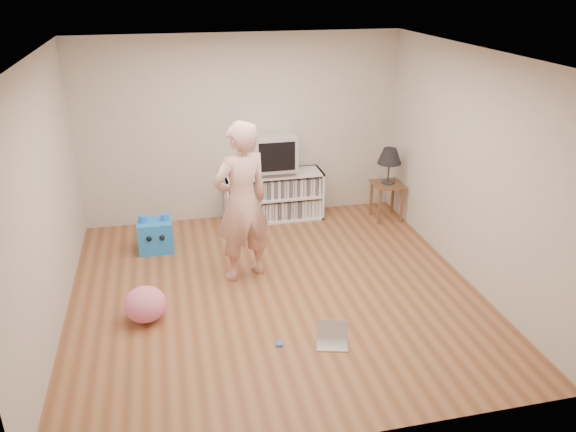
{
  "coord_description": "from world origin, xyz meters",
  "views": [
    {
      "loc": [
        -1.07,
        -5.37,
        3.32
      ],
      "look_at": [
        0.24,
        0.4,
        0.74
      ],
      "focal_mm": 35.0,
      "sensor_mm": 36.0,
      "label": 1
    }
  ],
  "objects_px": {
    "plush_pink": "(145,304)",
    "table_lamp": "(390,157)",
    "media_unit": "(273,196)",
    "crt_tv": "(273,151)",
    "dvd_deck": "(273,171)",
    "person": "(242,203)",
    "side_table": "(387,192)",
    "plush_blue": "(156,235)",
    "laptop": "(332,337)"
  },
  "relations": [
    {
      "from": "dvd_deck",
      "to": "person",
      "type": "height_order",
      "value": "person"
    },
    {
      "from": "dvd_deck",
      "to": "crt_tv",
      "type": "relative_size",
      "value": 0.75
    },
    {
      "from": "dvd_deck",
      "to": "side_table",
      "type": "bearing_deg",
      "value": -13.11
    },
    {
      "from": "media_unit",
      "to": "crt_tv",
      "type": "distance_m",
      "value": 0.67
    },
    {
      "from": "media_unit",
      "to": "person",
      "type": "xyz_separation_m",
      "value": [
        -0.68,
        -1.6,
        0.59
      ]
    },
    {
      "from": "person",
      "to": "crt_tv",
      "type": "bearing_deg",
      "value": -134.25
    },
    {
      "from": "side_table",
      "to": "crt_tv",
      "type": "bearing_deg",
      "value": 167.0
    },
    {
      "from": "dvd_deck",
      "to": "person",
      "type": "bearing_deg",
      "value": -113.35
    },
    {
      "from": "plush_pink",
      "to": "crt_tv",
      "type": "bearing_deg",
      "value": 51.31
    },
    {
      "from": "crt_tv",
      "to": "side_table",
      "type": "bearing_deg",
      "value": -13.0
    },
    {
      "from": "laptop",
      "to": "crt_tv",
      "type": "bearing_deg",
      "value": 104.11
    },
    {
      "from": "dvd_deck",
      "to": "side_table",
      "type": "distance_m",
      "value": 1.66
    },
    {
      "from": "person",
      "to": "plush_blue",
      "type": "bearing_deg",
      "value": -63.24
    },
    {
      "from": "side_table",
      "to": "person",
      "type": "bearing_deg",
      "value": -151.9
    },
    {
      "from": "laptop",
      "to": "plush_blue",
      "type": "xyz_separation_m",
      "value": [
        -1.64,
        2.41,
        0.16
      ]
    },
    {
      "from": "side_table",
      "to": "plush_pink",
      "type": "xyz_separation_m",
      "value": [
        -3.4,
        -1.9,
        -0.23
      ]
    },
    {
      "from": "side_table",
      "to": "table_lamp",
      "type": "relative_size",
      "value": 1.07
    },
    {
      "from": "media_unit",
      "to": "dvd_deck",
      "type": "distance_m",
      "value": 0.39
    },
    {
      "from": "media_unit",
      "to": "laptop",
      "type": "distance_m",
      "value": 3.1
    },
    {
      "from": "dvd_deck",
      "to": "person",
      "type": "xyz_separation_m",
      "value": [
        -0.68,
        -1.58,
        0.2
      ]
    },
    {
      "from": "crt_tv",
      "to": "plush_pink",
      "type": "bearing_deg",
      "value": -128.69
    },
    {
      "from": "person",
      "to": "side_table",
      "type": "bearing_deg",
      "value": -172.75
    },
    {
      "from": "media_unit",
      "to": "plush_pink",
      "type": "height_order",
      "value": "media_unit"
    },
    {
      "from": "table_lamp",
      "to": "plush_blue",
      "type": "distance_m",
      "value": 3.37
    },
    {
      "from": "table_lamp",
      "to": "crt_tv",
      "type": "bearing_deg",
      "value": 167.0
    },
    {
      "from": "dvd_deck",
      "to": "plush_pink",
      "type": "height_order",
      "value": "dvd_deck"
    },
    {
      "from": "media_unit",
      "to": "plush_pink",
      "type": "relative_size",
      "value": 3.24
    },
    {
      "from": "laptop",
      "to": "media_unit",
      "type": "bearing_deg",
      "value": 104.11
    },
    {
      "from": "media_unit",
      "to": "side_table",
      "type": "distance_m",
      "value": 1.64
    },
    {
      "from": "media_unit",
      "to": "plush_blue",
      "type": "distance_m",
      "value": 1.82
    },
    {
      "from": "dvd_deck",
      "to": "plush_pink",
      "type": "xyz_separation_m",
      "value": [
        -1.81,
        -2.27,
        -0.55
      ]
    },
    {
      "from": "person",
      "to": "laptop",
      "type": "xyz_separation_m",
      "value": [
        0.64,
        -1.49,
        -0.88
      ]
    },
    {
      "from": "media_unit",
      "to": "side_table",
      "type": "height_order",
      "value": "media_unit"
    },
    {
      "from": "media_unit",
      "to": "plush_blue",
      "type": "relative_size",
      "value": 2.79
    },
    {
      "from": "media_unit",
      "to": "laptop",
      "type": "xyz_separation_m",
      "value": [
        -0.05,
        -3.09,
        -0.29
      ]
    },
    {
      "from": "table_lamp",
      "to": "laptop",
      "type": "height_order",
      "value": "table_lamp"
    },
    {
      "from": "media_unit",
      "to": "person",
      "type": "bearing_deg",
      "value": -113.15
    },
    {
      "from": "crt_tv",
      "to": "laptop",
      "type": "height_order",
      "value": "crt_tv"
    },
    {
      "from": "person",
      "to": "plush_pink",
      "type": "distance_m",
      "value": 1.52
    },
    {
      "from": "media_unit",
      "to": "crt_tv",
      "type": "bearing_deg",
      "value": -90.0
    },
    {
      "from": "laptop",
      "to": "plush_blue",
      "type": "relative_size",
      "value": 0.7
    },
    {
      "from": "dvd_deck",
      "to": "crt_tv",
      "type": "bearing_deg",
      "value": -90.0
    },
    {
      "from": "dvd_deck",
      "to": "plush_blue",
      "type": "distance_m",
      "value": 1.89
    },
    {
      "from": "media_unit",
      "to": "table_lamp",
      "type": "xyz_separation_m",
      "value": [
        1.59,
        -0.39,
        0.59
      ]
    },
    {
      "from": "dvd_deck",
      "to": "plush_blue",
      "type": "xyz_separation_m",
      "value": [
        -1.69,
        -0.67,
        -0.52
      ]
    },
    {
      "from": "table_lamp",
      "to": "side_table",
      "type": "bearing_deg",
      "value": 0.0
    },
    {
      "from": "table_lamp",
      "to": "plush_blue",
      "type": "bearing_deg",
      "value": -174.78
    },
    {
      "from": "side_table",
      "to": "table_lamp",
      "type": "height_order",
      "value": "table_lamp"
    },
    {
      "from": "media_unit",
      "to": "person",
      "type": "relative_size",
      "value": 0.74
    },
    {
      "from": "plush_pink",
      "to": "table_lamp",
      "type": "bearing_deg",
      "value": 29.16
    }
  ]
}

